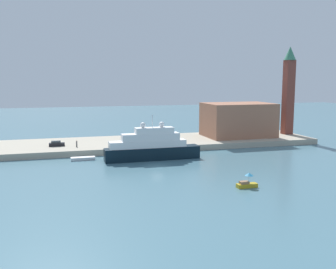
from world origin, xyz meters
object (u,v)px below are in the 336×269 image
bell_tower (289,87)px  mooring_bollard (152,145)px  small_motorboat (247,182)px  person_figure (77,144)px  large_yacht (151,147)px  harbor_building (238,120)px  parked_car (57,144)px  work_barge (83,159)px

bell_tower → mooring_bollard: (-48.99, -10.54, -15.11)m
mooring_bollard → small_motorboat: bearing=-77.1°
person_figure → small_motorboat: bearing=-56.2°
large_yacht → bell_tower: 57.09m
harbor_building → parked_car: (-56.03, -3.35, -4.69)m
parked_car → person_figure: size_ratio=2.30×
small_motorboat → bell_tower: bearing=50.8°
parked_car → mooring_bollard: (25.10, -7.06, -0.22)m
bell_tower → parked_car: size_ratio=6.92×
small_motorboat → parked_car: parked_car is taller
work_barge → person_figure: size_ratio=3.25×
work_barge → mooring_bollard: (18.88, 5.68, 1.67)m
bell_tower → work_barge: bearing=-166.6°
large_yacht → parked_car: large_yacht is taller
small_motorboat → work_barge: bearing=130.0°
small_motorboat → bell_tower: size_ratio=0.13×
work_barge → mooring_bollard: mooring_bollard is taller
parked_car → mooring_bollard: parked_car is taller
harbor_building → bell_tower: size_ratio=0.73×
parked_car → person_figure: 5.94m
work_barge → parked_car: size_ratio=1.41×
parked_car → large_yacht: bearing=-36.8°
bell_tower → large_yacht: bearing=-158.3°
harbor_building → small_motorboat: bearing=-114.3°
work_barge → parked_car: parked_car is taller
small_motorboat → work_barge: size_ratio=0.66×
bell_tower → person_figure: bell_tower is taller
parked_car → mooring_bollard: 26.07m
harbor_building → bell_tower: bearing=0.4°
large_yacht → parked_car: 28.30m
large_yacht → parked_car: bearing=143.2°
bell_tower → mooring_bollard: size_ratio=35.56×
small_motorboat → mooring_bollard: size_ratio=4.78×
small_motorboat → parked_car: size_ratio=0.93×
bell_tower → parked_car: bell_tower is taller
harbor_building → mooring_bollard: bearing=-161.4°
person_figure → mooring_bollard: (19.86, -4.27, -0.44)m
work_barge → person_figure: 10.21m
small_motorboat → work_barge: 43.07m
person_figure → mooring_bollard: bearing=-12.1°
small_motorboat → mooring_bollard: 39.66m
parked_car → harbor_building: bearing=3.4°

